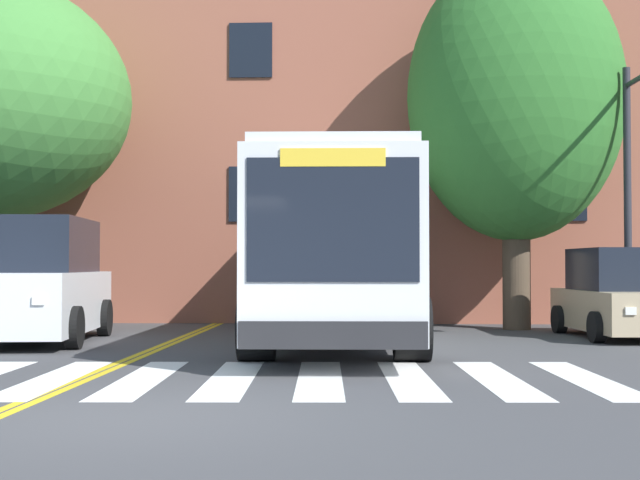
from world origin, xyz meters
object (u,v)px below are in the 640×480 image
Objects in this scene: city_bus at (336,250)px; car_tan_far_lane at (619,297)px; car_white_near_lane at (40,284)px; street_tree_curbside_large at (515,99)px; car_silver_behind_bus at (354,280)px.

city_bus is 2.80× the size of car_tan_far_lane.
car_white_near_lane is 11.27m from street_tree_curbside_large.
car_tan_far_lane is (11.40, 1.62, -0.28)m from car_white_near_lane.
car_white_near_lane is 1.02× the size of car_silver_behind_bus.
street_tree_curbside_large reaches higher than car_silver_behind_bus.
city_bus is at bearing -140.17° from street_tree_curbside_large.
street_tree_curbside_large is (3.76, -6.09, 4.29)m from car_silver_behind_bus.
city_bus reaches higher than car_silver_behind_bus.
city_bus is 5.71m from car_white_near_lane.
car_white_near_lane is 0.57× the size of street_tree_curbside_large.
car_tan_far_lane is 9.92m from car_silver_behind_bus.
car_silver_behind_bus is (-5.44, 8.30, 0.20)m from car_tan_far_lane.
car_silver_behind_bus reaches higher than car_tan_far_lane.
car_silver_behind_bus is at bearing 121.72° from street_tree_curbside_large.
car_silver_behind_bus is (5.96, 9.92, -0.08)m from car_white_near_lane.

